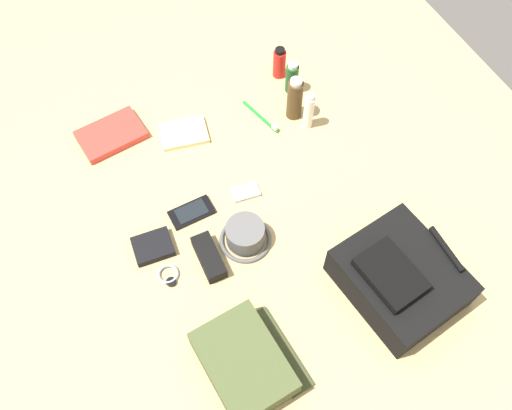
{
  "coord_description": "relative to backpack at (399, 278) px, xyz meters",
  "views": [
    {
      "loc": [
        0.72,
        -0.34,
        1.38
      ],
      "look_at": [
        0.0,
        0.0,
        0.04
      ],
      "focal_mm": 37.44,
      "sensor_mm": 36.0,
      "label": 1
    }
  ],
  "objects": [
    {
      "name": "backpack",
      "position": [
        0.0,
        0.0,
        0.0
      ],
      "size": [
        0.35,
        0.31,
        0.14
      ],
      "color": "black",
      "rests_on": "ground_plane"
    },
    {
      "name": "notepad",
      "position": [
        -0.74,
        -0.33,
        -0.05
      ],
      "size": [
        0.14,
        0.17,
        0.02
      ],
      "primitive_type": "cube",
      "rotation": [
        0.0,
        0.0,
        -0.19
      ],
      "color": "beige",
      "rests_on": "ground_plane"
    },
    {
      "name": "cologne_bottle",
      "position": [
        -0.67,
        0.03,
        0.02
      ],
      "size": [
        0.05,
        0.05,
        0.16
      ],
      "color": "#473319",
      "rests_on": "ground_plane"
    },
    {
      "name": "sunglasses_case",
      "position": [
        -0.29,
        -0.43,
        -0.04
      ],
      "size": [
        0.14,
        0.06,
        0.04
      ],
      "primitive_type": "cube",
      "rotation": [
        0.0,
        0.0,
        -0.01
      ],
      "color": "black",
      "rests_on": "ground_plane"
    },
    {
      "name": "toothbrush",
      "position": [
        -0.69,
        -0.07,
        -0.05
      ],
      "size": [
        0.17,
        0.06,
        0.02
      ],
      "color": "#198C33",
      "rests_on": "ground_plane"
    },
    {
      "name": "toothpaste_tube",
      "position": [
        -0.61,
        0.05,
        0.01
      ],
      "size": [
        0.03,
        0.03,
        0.14
      ],
      "color": "white",
      "rests_on": "ground_plane"
    },
    {
      "name": "media_player",
      "position": [
        -0.45,
        -0.25,
        -0.05
      ],
      "size": [
        0.06,
        0.09,
        0.01
      ],
      "color": "#B7B7BC",
      "rests_on": "ground_plane"
    },
    {
      "name": "ground_plane",
      "position": [
        -0.38,
        -0.25,
        -0.07
      ],
      "size": [
        2.64,
        2.02,
        0.02
      ],
      "primitive_type": "cube",
      "color": "tan",
      "rests_on": "ground"
    },
    {
      "name": "bucket_hat",
      "position": [
        -0.31,
        -0.31,
        -0.03
      ],
      "size": [
        0.15,
        0.15,
        0.07
      ],
      "color": "#585858",
      "rests_on": "ground_plane"
    },
    {
      "name": "shampoo_bottle",
      "position": [
        -0.77,
        0.07,
        -0.0
      ],
      "size": [
        0.04,
        0.04,
        0.12
      ],
      "color": "#19471E",
      "rests_on": "ground_plane"
    },
    {
      "name": "sunscreen_spray",
      "position": [
        -0.85,
        0.07,
        -0.0
      ],
      "size": [
        0.04,
        0.04,
        0.12
      ],
      "color": "red",
      "rests_on": "ground_plane"
    },
    {
      "name": "wristwatch",
      "position": [
        -0.3,
        -0.55,
        -0.05
      ],
      "size": [
        0.07,
        0.06,
        0.01
      ],
      "color": "#99999E",
      "rests_on": "ground_plane"
    },
    {
      "name": "toiletry_pouch",
      "position": [
        0.02,
        -0.47,
        -0.02
      ],
      "size": [
        0.27,
        0.24,
        0.08
      ],
      "color": "#47512D",
      "rests_on": "ground_plane"
    },
    {
      "name": "paperback_novel",
      "position": [
        -0.84,
        -0.55,
        -0.05
      ],
      "size": [
        0.17,
        0.22,
        0.02
      ],
      "color": "red",
      "rests_on": "ground_plane"
    },
    {
      "name": "cell_phone",
      "position": [
        -0.46,
        -0.42,
        -0.05
      ],
      "size": [
        0.07,
        0.13,
        0.01
      ],
      "color": "black",
      "rests_on": "ground_plane"
    },
    {
      "name": "wallet",
      "position": [
        -0.4,
        -0.56,
        -0.05
      ],
      "size": [
        0.1,
        0.12,
        0.02
      ],
      "primitive_type": "cube",
      "rotation": [
        0.0,
        0.0,
        -0.08
      ],
      "color": "black",
      "rests_on": "ground_plane"
    }
  ]
}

